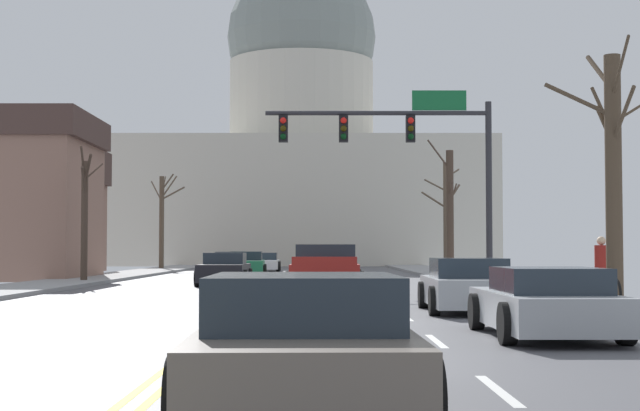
% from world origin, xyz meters
% --- Properties ---
extents(ground, '(20.00, 180.00, 0.20)m').
position_xyz_m(ground, '(0.00, -0.00, 0.02)').
color(ground, '#515156').
extents(signal_gantry, '(7.91, 0.41, 6.83)m').
position_xyz_m(signal_gantry, '(4.79, 15.40, 5.06)').
color(signal_gantry, '#28282D').
rests_on(signal_gantry, ground).
extents(capitol_building, '(33.11, 19.75, 30.18)m').
position_xyz_m(capitol_building, '(0.00, 70.21, 10.17)').
color(capitol_building, beige).
rests_on(capitol_building, ground).
extents(pickup_truck_near_00, '(2.28, 5.48, 1.56)m').
position_xyz_m(pickup_truck_near_00, '(1.87, 10.83, 0.71)').
color(pickup_truck_near_00, maroon).
rests_on(pickup_truck_near_00, ground).
extents(sedan_near_01, '(2.03, 4.39, 1.22)m').
position_xyz_m(sedan_near_01, '(5.04, 3.63, 0.57)').
color(sedan_near_01, '#9EA3A8').
rests_on(sedan_near_01, ground).
extents(sedan_near_02, '(1.98, 4.47, 1.13)m').
position_xyz_m(sedan_near_02, '(5.34, -2.63, 0.54)').
color(sedan_near_02, '#9EA3A8').
rests_on(sedan_near_02, ground).
extents(sedan_near_03, '(2.07, 4.39, 1.20)m').
position_xyz_m(sedan_near_03, '(1.57, -9.88, 0.57)').
color(sedan_near_03, '#6B6056').
rests_on(sedan_near_03, ground).
extents(sedan_oncoming_00, '(1.98, 4.30, 1.27)m').
position_xyz_m(sedan_oncoming_00, '(-2.03, 19.69, 0.59)').
color(sedan_oncoming_00, black).
rests_on(sedan_oncoming_00, ground).
extents(sedan_oncoming_01, '(2.09, 4.41, 1.29)m').
position_xyz_m(sedan_oncoming_01, '(-2.02, 30.90, 0.61)').
color(sedan_oncoming_01, '#1E7247').
rests_on(sedan_oncoming_01, ground).
extents(sedan_oncoming_02, '(2.13, 4.64, 1.18)m').
position_xyz_m(sedan_oncoming_02, '(-1.86, 43.62, 0.56)').
color(sedan_oncoming_02, silver).
rests_on(sedan_oncoming_02, ground).
extents(sedan_oncoming_03, '(2.19, 4.39, 1.21)m').
position_xyz_m(sedan_oncoming_03, '(-4.99, 51.63, 0.58)').
color(sedan_oncoming_03, silver).
rests_on(sedan_oncoming_03, ground).
extents(bare_tree_00, '(2.16, 1.94, 6.04)m').
position_xyz_m(bare_tree_00, '(8.66, 34.82, 3.25)').
color(bare_tree_00, brown).
rests_on(bare_tree_00, ground).
extents(bare_tree_01, '(0.88, 2.71, 5.41)m').
position_xyz_m(bare_tree_01, '(-8.05, 21.83, 2.93)').
color(bare_tree_01, '#423328').
rests_on(bare_tree_01, ground).
extents(bare_tree_02, '(3.02, 3.09, 5.86)m').
position_xyz_m(bare_tree_02, '(8.18, 3.03, 3.12)').
color(bare_tree_02, '#4C3D2D').
rests_on(bare_tree_02, ground).
extents(bare_tree_03, '(2.35, 1.46, 6.38)m').
position_xyz_m(bare_tree_03, '(-8.91, 46.86, 3.45)').
color(bare_tree_03, brown).
rests_on(bare_tree_03, ground).
extents(bare_tree_04, '(1.54, 1.66, 6.40)m').
position_xyz_m(bare_tree_04, '(7.80, 27.11, 3.17)').
color(bare_tree_04, '#423328').
rests_on(bare_tree_04, ground).
extents(pedestrian_00, '(0.35, 0.34, 1.59)m').
position_xyz_m(pedestrian_00, '(8.73, 5.87, 1.02)').
color(pedestrian_00, black).
rests_on(pedestrian_00, ground).
extents(bicycle_parked, '(0.12, 1.77, 0.85)m').
position_xyz_m(bicycle_parked, '(7.80, 2.21, 0.49)').
color(bicycle_parked, black).
rests_on(bicycle_parked, ground).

